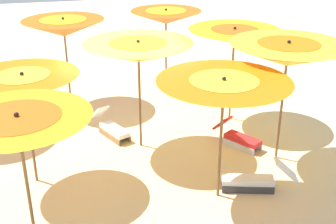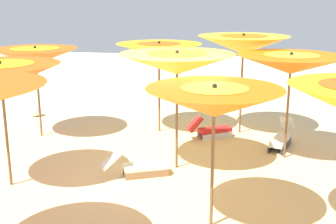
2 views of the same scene
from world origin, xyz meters
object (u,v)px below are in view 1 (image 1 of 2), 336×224
beach_umbrella_3 (223,91)px  beach_umbrella_0 (288,54)px  beach_umbrella_1 (234,36)px  lounger_2 (254,179)px  beach_umbrella_4 (138,52)px  beach_umbrella_7 (24,86)px  beach_umbrella_2 (166,17)px  lounger_1 (239,137)px  lounger_0 (112,127)px  beach_umbrella_6 (19,131)px  beach_ball (208,63)px  beach_umbrella_5 (64,28)px

beach_umbrella_3 → beach_umbrella_0: bearing=-58.8°
beach_umbrella_1 → lounger_2: (-3.02, 0.69, -1.89)m
beach_umbrella_4 → beach_umbrella_7: (-0.90, 2.20, -0.20)m
beach_umbrella_2 → lounger_1: bearing=-171.5°
beach_umbrella_1 → lounger_1: beach_umbrella_1 is taller
beach_umbrella_1 → lounger_2: size_ratio=1.65×
lounger_0 → lounger_1: 2.89m
beach_umbrella_2 → beach_umbrella_6: 7.48m
beach_umbrella_3 → beach_umbrella_7: (1.30, 3.20, -0.10)m
lounger_0 → beach_umbrella_4: bearing=16.8°
beach_umbrella_2 → beach_ball: size_ratio=6.51×
beach_umbrella_4 → beach_umbrella_7: size_ratio=1.09×
beach_umbrella_0 → beach_umbrella_3: bearing=121.2°
beach_umbrella_1 → lounger_1: bearing=167.1°
beach_umbrella_2 → beach_umbrella_4: 3.95m
beach_umbrella_1 → beach_umbrella_7: size_ratio=1.06×
beach_umbrella_2 → lounger_0: size_ratio=1.75×
beach_umbrella_4 → lounger_0: size_ratio=1.86×
beach_umbrella_1 → lounger_0: (-0.22, 2.96, -1.89)m
lounger_0 → beach_ball: 5.48m
beach_umbrella_1 → beach_ball: 4.35m
beach_umbrella_3 → beach_umbrella_7: size_ratio=1.04×
beach_umbrella_7 → lounger_2: 4.46m
beach_umbrella_6 → lounger_2: (0.71, -3.87, -1.81)m
beach_umbrella_6 → lounger_1: bearing=-61.0°
beach_umbrella_0 → beach_umbrella_5: size_ratio=1.09×
beach_umbrella_6 → beach_ball: bearing=-34.9°
beach_umbrella_2 → beach_umbrella_5: 2.97m
lounger_1 → beach_umbrella_1: bearing=134.7°
lounger_2 → beach_umbrella_3: bearing=18.4°
lounger_0 → beach_umbrella_7: bearing=-71.8°
beach_umbrella_7 → beach_umbrella_1: bearing=-69.2°
beach_umbrella_0 → lounger_2: bearing=136.0°
beach_umbrella_5 → lounger_0: bearing=-159.6°
beach_umbrella_3 → beach_ball: 7.44m
beach_umbrella_1 → lounger_2: beach_umbrella_1 is taller
lounger_2 → beach_umbrella_4: bearing=-35.6°
lounger_0 → lounger_2: lounger_2 is taller
beach_umbrella_1 → beach_umbrella_2: beach_umbrella_1 is taller
beach_umbrella_0 → beach_ball: size_ratio=7.31×
beach_umbrella_0 → lounger_0: bearing=60.4°
beach_umbrella_0 → lounger_1: 2.22m
beach_umbrella_5 → beach_umbrella_2: bearing=-74.3°
beach_umbrella_1 → lounger_2: 3.63m
beach_umbrella_1 → beach_umbrella_2: bearing=18.4°
beach_umbrella_0 → beach_umbrella_1: bearing=6.9°
beach_umbrella_2 → beach_ball: bearing=-58.6°
beach_umbrella_3 → lounger_1: 2.71m
beach_umbrella_1 → beach_umbrella_3: bearing=155.3°
beach_umbrella_2 → beach_umbrella_3: bearing=175.5°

